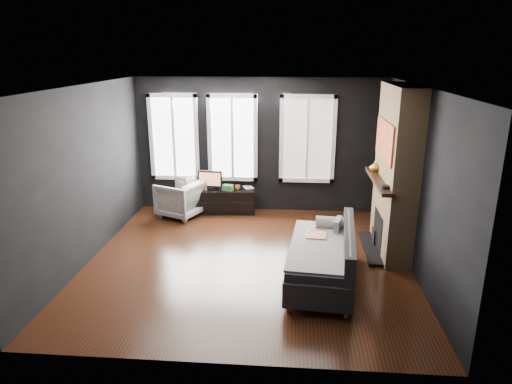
# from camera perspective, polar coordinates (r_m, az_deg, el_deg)

# --- Properties ---
(floor) EXTENTS (5.00, 5.00, 0.00)m
(floor) POSITION_cam_1_polar(r_m,az_deg,el_deg) (7.30, -0.98, -8.58)
(floor) COLOR black
(floor) RESTS_ON ground
(ceiling) EXTENTS (5.00, 5.00, 0.00)m
(ceiling) POSITION_cam_1_polar(r_m,az_deg,el_deg) (6.59, -1.11, 13.07)
(ceiling) COLOR white
(ceiling) RESTS_ON ground
(wall_back) EXTENTS (5.00, 0.02, 2.70)m
(wall_back) POSITION_cam_1_polar(r_m,az_deg,el_deg) (9.25, 0.49, 5.82)
(wall_back) COLOR black
(wall_back) RESTS_ON ground
(wall_left) EXTENTS (0.02, 5.00, 2.70)m
(wall_left) POSITION_cam_1_polar(r_m,az_deg,el_deg) (7.49, -20.46, 1.99)
(wall_left) COLOR black
(wall_left) RESTS_ON ground
(wall_right) EXTENTS (0.02, 5.00, 2.70)m
(wall_right) POSITION_cam_1_polar(r_m,az_deg,el_deg) (7.04, 19.67, 1.15)
(wall_right) COLOR black
(wall_right) RESTS_ON ground
(windows) EXTENTS (4.00, 0.16, 1.76)m
(windows) POSITION_cam_1_polar(r_m,az_deg,el_deg) (9.10, -2.40, 12.18)
(windows) COLOR white
(windows) RESTS_ON wall_back
(fireplace) EXTENTS (0.70, 1.62, 2.70)m
(fireplace) POSITION_cam_1_polar(r_m,az_deg,el_deg) (7.55, 17.09, 2.45)
(fireplace) COLOR #93724C
(fireplace) RESTS_ON floor
(sofa) EXTENTS (1.16, 2.03, 0.84)m
(sofa) POSITION_cam_1_polar(r_m,az_deg,el_deg) (6.57, 8.16, -7.79)
(sofa) COLOR black
(sofa) RESTS_ON floor
(stripe_pillow) EXTENTS (0.15, 0.33, 0.32)m
(stripe_pillow) POSITION_cam_1_polar(r_m,az_deg,el_deg) (7.03, 10.17, -4.56)
(stripe_pillow) COLOR gray
(stripe_pillow) RESTS_ON sofa
(armchair) EXTENTS (0.96, 0.99, 0.79)m
(armchair) POSITION_cam_1_polar(r_m,az_deg,el_deg) (9.20, -9.46, -0.63)
(armchair) COLOR silver
(armchair) RESTS_ON floor
(media_console) EXTENTS (1.45, 0.57, 0.49)m
(media_console) POSITION_cam_1_polar(r_m,az_deg,el_deg) (9.37, -4.52, -1.08)
(media_console) COLOR black
(media_console) RESTS_ON floor
(monitor) EXTENTS (0.51, 0.15, 0.45)m
(monitor) POSITION_cam_1_polar(r_m,az_deg,el_deg) (9.24, -5.76, 1.64)
(monitor) COLOR black
(monitor) RESTS_ON media_console
(desk_fan) EXTENTS (0.30, 0.30, 0.32)m
(desk_fan) POSITION_cam_1_polar(r_m,az_deg,el_deg) (9.29, -8.10, 1.23)
(desk_fan) COLOR #9A9A9A
(desk_fan) RESTS_ON media_console
(mug) EXTENTS (0.13, 0.12, 0.11)m
(mug) POSITION_cam_1_polar(r_m,az_deg,el_deg) (9.25, -2.33, 0.67)
(mug) COLOR orange
(mug) RESTS_ON media_console
(book) EXTENTS (0.17, 0.09, 0.25)m
(book) POSITION_cam_1_polar(r_m,az_deg,el_deg) (9.31, -1.50, 1.21)
(book) COLOR #B8A38D
(book) RESTS_ON media_console
(storage_box) EXTENTS (0.23, 0.18, 0.11)m
(storage_box) POSITION_cam_1_polar(r_m,az_deg,el_deg) (9.20, -3.53, 0.55)
(storage_box) COLOR #2B6E34
(storage_box) RESTS_ON media_console
(mantel_vase) EXTENTS (0.20, 0.21, 0.17)m
(mantel_vase) POSITION_cam_1_polar(r_m,az_deg,el_deg) (7.94, 14.65, 3.10)
(mantel_vase) COLOR gold
(mantel_vase) RESTS_ON fireplace
(mantel_clock) EXTENTS (0.16, 0.16, 0.04)m
(mantel_clock) POSITION_cam_1_polar(r_m,az_deg,el_deg) (7.01, 15.94, 0.59)
(mantel_clock) COLOR black
(mantel_clock) RESTS_ON fireplace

